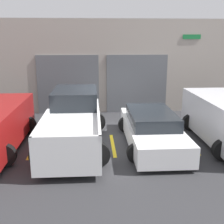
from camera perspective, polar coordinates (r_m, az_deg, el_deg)
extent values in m
plane|color=#2D2D30|center=(11.71, -0.38, -3.73)|extent=(28.00, 28.00, 0.00)
cube|color=#9E9389|center=(14.47, -1.18, 9.23)|extent=(15.38, 0.60, 4.65)
cube|color=#595B60|center=(14.28, -8.89, 5.51)|extent=(3.06, 0.08, 2.93)
cube|color=#595B60|center=(14.39, 5.03, 5.70)|extent=(3.06, 0.08, 2.93)
cube|color=#197238|center=(14.88, 15.90, 14.49)|extent=(0.90, 0.03, 0.22)
cube|color=white|center=(9.89, -7.84, -3.25)|extent=(1.83, 5.40, 0.93)
cube|color=#1E2328|center=(11.13, -7.46, 2.97)|extent=(1.68, 2.43, 0.65)
cube|color=white|center=(8.69, -14.26, -2.29)|extent=(0.08, 2.97, 0.18)
cube|color=white|center=(8.54, -2.66, -2.14)|extent=(0.08, 2.97, 0.18)
cube|color=white|center=(7.20, -9.42, -5.56)|extent=(1.83, 0.08, 0.18)
cylinder|color=black|center=(11.65, -11.18, -2.13)|extent=(0.77, 0.22, 0.77)
cylinder|color=black|center=(11.55, -3.25, -2.02)|extent=(0.77, 0.22, 0.77)
cylinder|color=black|center=(8.54, -13.98, -8.62)|extent=(0.77, 0.22, 0.77)
cylinder|color=black|center=(8.40, -3.01, -8.58)|extent=(0.77, 0.22, 0.77)
cube|color=white|center=(10.14, 8.03, -4.08)|extent=(1.74, 4.76, 0.65)
cube|color=#1E2328|center=(10.09, 8.00, -0.99)|extent=(1.53, 2.62, 0.42)
cylinder|color=black|center=(11.45, 2.80, -2.57)|extent=(0.61, 0.22, 0.61)
cylinder|color=black|center=(11.72, 10.20, -2.39)|extent=(0.61, 0.22, 0.61)
cylinder|color=black|center=(8.70, 5.00, -8.32)|extent=(0.61, 0.22, 0.61)
cylinder|color=black|center=(9.05, 14.64, -7.84)|extent=(0.61, 0.22, 0.61)
cube|color=#1E2328|center=(12.90, 18.17, 3.62)|extent=(1.67, 0.06, 0.28)
cylinder|color=black|center=(12.07, 15.67, -2.04)|extent=(0.68, 0.22, 0.68)
cylinder|color=black|center=(9.45, 21.60, -7.21)|extent=(0.68, 0.22, 0.68)
cube|color=#1E2328|center=(12.50, -19.93, 2.47)|extent=(1.67, 0.06, 0.28)
cylinder|color=black|center=(11.70, -16.84, -2.59)|extent=(0.70, 0.22, 0.70)
cylinder|color=black|center=(8.98, -21.02, -8.21)|extent=(0.70, 0.22, 0.70)
cube|color=gold|center=(10.31, -15.44, -6.86)|extent=(0.12, 2.20, 0.01)
cube|color=gold|center=(10.11, 0.19, -6.74)|extent=(0.12, 2.20, 0.01)
cube|color=gold|center=(10.65, 15.28, -6.15)|extent=(0.12, 2.20, 0.01)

